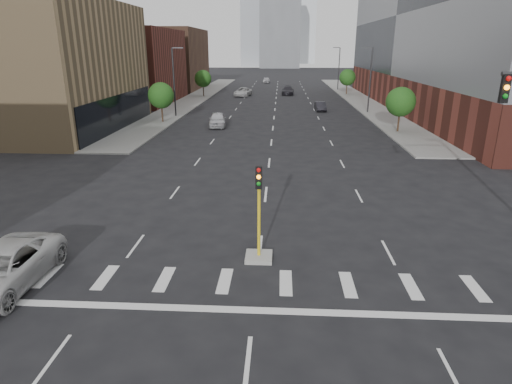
# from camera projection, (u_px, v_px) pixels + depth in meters

# --- Properties ---
(sidewalk_left_far) EXTENTS (5.00, 92.00, 0.15)m
(sidewalk_left_far) POSITION_uv_depth(u_px,v_px,m) (198.00, 97.00, 81.55)
(sidewalk_left_far) COLOR gray
(sidewalk_left_far) RESTS_ON ground
(sidewalk_right_far) EXTENTS (5.00, 92.00, 0.15)m
(sidewalk_right_far) POSITION_uv_depth(u_px,v_px,m) (356.00, 98.00, 79.95)
(sidewalk_right_far) COLOR gray
(sidewalk_right_far) RESTS_ON ground
(building_left_mid) EXTENTS (20.00, 24.00, 14.00)m
(building_left_mid) POSITION_uv_depth(u_px,v_px,m) (28.00, 67.00, 47.85)
(building_left_mid) COLOR #9B7F57
(building_left_mid) RESTS_ON ground
(building_left_far_a) EXTENTS (20.00, 22.00, 12.00)m
(building_left_far_a) POSITION_uv_depth(u_px,v_px,m) (115.00, 66.00, 72.76)
(building_left_far_a) COLOR brown
(building_left_far_a) RESTS_ON ground
(building_left_far_b) EXTENTS (20.00, 24.00, 13.00)m
(building_left_far_b) POSITION_uv_depth(u_px,v_px,m) (157.00, 59.00, 97.18)
(building_left_far_b) COLOR brown
(building_left_far_b) RESTS_ON ground
(building_right_main) EXTENTS (24.00, 70.00, 22.00)m
(building_right_main) POSITION_uv_depth(u_px,v_px,m) (478.00, 33.00, 62.42)
(building_right_main) COLOR brown
(building_right_main) RESTS_ON ground
(tower_mid) EXTENTS (18.00, 18.00, 44.00)m
(tower_mid) POSITION_uv_depth(u_px,v_px,m) (280.00, 17.00, 192.83)
(tower_mid) COLOR slate
(tower_mid) RESTS_ON ground
(median_traffic_signal) EXTENTS (1.20, 1.20, 4.40)m
(median_traffic_signal) POSITION_uv_depth(u_px,v_px,m) (259.00, 240.00, 18.98)
(median_traffic_signal) COLOR #999993
(median_traffic_signal) RESTS_ON ground
(streetlight_right_a) EXTENTS (1.60, 0.22, 9.07)m
(streetlight_right_a) POSITION_uv_depth(u_px,v_px,m) (370.00, 77.00, 60.48)
(streetlight_right_a) COLOR #2D2D30
(streetlight_right_a) RESTS_ON ground
(streetlight_right_b) EXTENTS (1.60, 0.22, 9.07)m
(streetlight_right_b) POSITION_uv_depth(u_px,v_px,m) (339.00, 67.00, 93.57)
(streetlight_right_b) COLOR #2D2D30
(streetlight_right_b) RESTS_ON ground
(streetlight_left) EXTENTS (1.60, 0.22, 9.07)m
(streetlight_left) POSITION_uv_depth(u_px,v_px,m) (174.00, 79.00, 57.19)
(streetlight_left) COLOR #2D2D30
(streetlight_left) RESTS_ON ground
(tree_left_near) EXTENTS (3.20, 3.20, 4.85)m
(tree_left_near) POSITION_uv_depth(u_px,v_px,m) (161.00, 95.00, 53.02)
(tree_left_near) COLOR #382619
(tree_left_near) RESTS_ON ground
(tree_left_far) EXTENTS (3.20, 3.20, 4.85)m
(tree_left_far) POSITION_uv_depth(u_px,v_px,m) (203.00, 79.00, 81.38)
(tree_left_far) COLOR #382619
(tree_left_far) RESTS_ON ground
(tree_right_near) EXTENTS (3.20, 3.20, 4.85)m
(tree_right_near) POSITION_uv_depth(u_px,v_px,m) (401.00, 102.00, 46.79)
(tree_right_near) COLOR #382619
(tree_right_near) RESTS_ON ground
(tree_right_far) EXTENTS (3.20, 3.20, 4.85)m
(tree_right_far) POSITION_uv_depth(u_px,v_px,m) (347.00, 77.00, 84.60)
(tree_right_far) COLOR #382619
(tree_right_far) RESTS_ON ground
(car_near_left) EXTENTS (2.44, 5.08, 1.67)m
(car_near_left) POSITION_uv_depth(u_px,v_px,m) (217.00, 120.00, 51.25)
(car_near_left) COLOR silver
(car_near_left) RESTS_ON ground
(car_mid_right) EXTENTS (1.61, 4.11, 1.33)m
(car_mid_right) POSITION_uv_depth(u_px,v_px,m) (320.00, 106.00, 63.98)
(car_mid_right) COLOR #232228
(car_mid_right) RESTS_ON ground
(car_far_left) EXTENTS (3.48, 6.12, 1.61)m
(car_far_left) POSITION_uv_depth(u_px,v_px,m) (243.00, 92.00, 83.19)
(car_far_left) COLOR #BEBEBE
(car_far_left) RESTS_ON ground
(car_deep_right) EXTENTS (2.54, 5.72, 1.63)m
(car_deep_right) POSITION_uv_depth(u_px,v_px,m) (288.00, 91.00, 85.77)
(car_deep_right) COLOR black
(car_deep_right) RESTS_ON ground
(car_distant) EXTENTS (1.78, 4.35, 1.48)m
(car_distant) POSITION_uv_depth(u_px,v_px,m) (266.00, 80.00, 114.30)
(car_distant) COLOR silver
(car_distant) RESTS_ON ground
(parked_minivan) EXTENTS (2.81, 5.98, 1.65)m
(parked_minivan) POSITION_uv_depth(u_px,v_px,m) (1.00, 269.00, 16.76)
(parked_minivan) COLOR #BCBCBC
(parked_minivan) RESTS_ON ground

